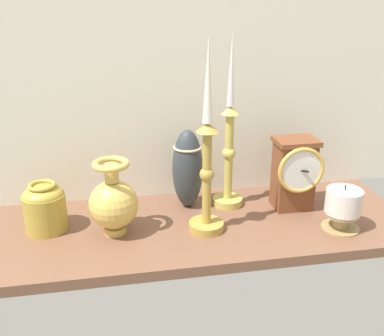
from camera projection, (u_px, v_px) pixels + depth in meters
The scene contains 9 objects.
ground_plane at pixel (200, 227), 106.13cm from camera, with size 100.00×36.00×2.40cm, color brown.
back_wall at pixel (187, 71), 110.77cm from camera, with size 120.00×2.00×65.00cm, color silver.
mantel_clock at pixel (294, 173), 109.75cm from camera, with size 11.56×9.78×17.99cm.
candlestick_tall_left at pixel (207, 165), 96.90cm from camera, with size 7.97×7.97×43.38cm.
candlestick_tall_center at pixel (229, 151), 109.64cm from camera, with size 7.54×7.54×43.16cm.
brass_vase_bulbous at pixel (113, 202), 98.47cm from camera, with size 10.96×10.96×17.32cm.
brass_vase_jar at pixel (45, 206), 100.59cm from camera, with size 9.48×9.48×11.40cm.
pillar_candle_front at pixel (343, 207), 101.07cm from camera, with size 8.64×8.64×10.90cm.
tall_ceramic_vase at pixel (188, 168), 110.29cm from camera, with size 7.53×7.53×20.16cm.
Camera 1 is at (-18.68, -91.83, 50.60)cm, focal length 41.85 mm.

